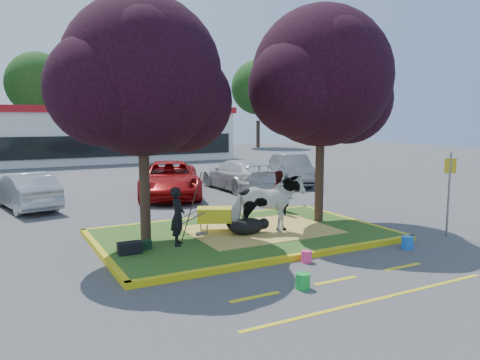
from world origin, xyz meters
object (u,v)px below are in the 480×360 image
wheelbarrow (215,215)px  bucket_blue (407,242)px  handler (178,216)px  sign_post (449,185)px  bucket_green (303,281)px  calf (247,226)px  bucket_pink (306,257)px  car_silver (26,191)px  cow (267,204)px

wheelbarrow → bucket_blue: bearing=-18.3°
wheelbarrow → bucket_blue: (3.97, -3.63, -0.47)m
handler → sign_post: (7.57, -2.29, 0.62)m
sign_post → bucket_green: size_ratio=7.70×
calf → bucket_pink: bearing=-103.0°
handler → wheelbarrow: 1.78m
bucket_green → car_silver: (-4.40, 12.03, 0.55)m
bucket_green → bucket_pink: bearing=51.8°
calf → car_silver: car_silver is taller
wheelbarrow → bucket_pink: bearing=-51.2°
bucket_blue → handler: bearing=153.5°
bucket_green → handler: bearing=108.1°
wheelbarrow → sign_post: sign_post is taller
handler → cow: bearing=-68.8°
wheelbarrow → car_silver: (-4.65, 7.27, 0.07)m
handler → bucket_blue: 6.17m
handler → wheelbarrow: bearing=-36.9°
car_silver → bucket_green: bearing=98.4°
cow → sign_post: 5.39m
wheelbarrow → calf: bearing=-26.1°
cow → sign_post: size_ratio=0.82×
calf → handler: handler is taller
calf → handler: (-2.15, -0.13, 0.53)m
cow → bucket_blue: (2.78, -2.68, -0.84)m
cow → calf: 0.85m
handler → bucket_blue: handler is taller
bucket_green → bucket_blue: size_ratio=0.96×
calf → bucket_blue: (3.33, -2.86, -0.22)m
bucket_blue → car_silver: size_ratio=0.08×
sign_post → bucket_pink: sign_post is taller
bucket_pink → sign_post: bearing=1.5°
sign_post → bucket_green: bearing=-142.2°
sign_post → car_silver: sign_post is taller
sign_post → bucket_blue: 2.54m
cow → car_silver: (-5.84, 8.22, -0.30)m
cow → bucket_pink: 2.56m
handler → bucket_green: size_ratio=4.76×
calf → car_silver: (-5.29, 8.04, 0.32)m
car_silver → wheelbarrow: bearing=111.0°
calf → bucket_blue: calf is taller
cow → car_silver: cow is taller
sign_post → cow: bearing=179.2°
handler → bucket_pink: handler is taller
sign_post → car_silver: 15.00m
calf → bucket_pink: calf is taller
calf → bucket_blue: 4.39m
car_silver → calf: bearing=111.7°
cow → bucket_green: bearing=175.4°
handler → car_silver: bearing=43.3°
sign_post → handler: bearing=-172.9°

